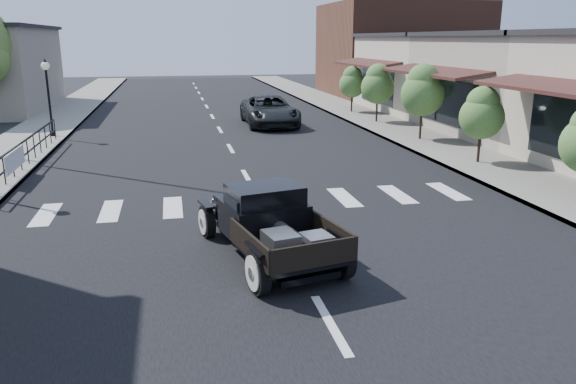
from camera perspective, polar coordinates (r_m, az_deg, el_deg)
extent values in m
plane|color=black|center=(11.81, 0.33, -6.52)|extent=(120.00, 120.00, 0.00)
cube|color=black|center=(26.19, -6.55, 5.60)|extent=(14.00, 80.00, 0.02)
cube|color=gray|center=(26.81, -25.01, 4.63)|extent=(3.00, 80.00, 0.15)
cube|color=gray|center=(28.22, 10.99, 6.26)|extent=(3.00, 80.00, 0.15)
cube|color=#A79D8C|center=(29.43, 24.70, 9.79)|extent=(10.00, 9.00, 4.50)
cube|color=#BAB09D|center=(37.07, 16.46, 11.41)|extent=(10.00, 9.00, 4.50)
cube|color=brown|center=(46.28, 11.24, 13.95)|extent=(11.00, 10.00, 7.00)
imported|color=black|center=(29.38, -1.90, 8.22)|extent=(2.52, 5.46, 1.52)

